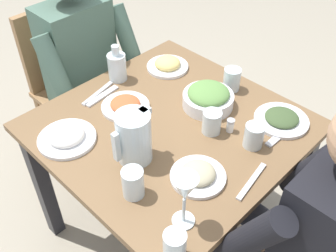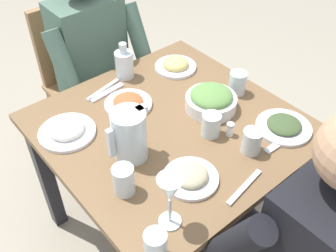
% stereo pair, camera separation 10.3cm
% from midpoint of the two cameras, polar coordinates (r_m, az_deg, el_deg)
% --- Properties ---
extents(ground_plane, '(8.00, 8.00, 0.00)m').
position_cam_midpoint_polar(ground_plane, '(2.03, -1.27, -14.76)').
color(ground_plane, '#9E937F').
extents(dining_table, '(0.91, 0.91, 0.70)m').
position_cam_midpoint_polar(dining_table, '(1.57, -1.59, -2.85)').
color(dining_table, brown).
rests_on(dining_table, ground_plane).
extents(chair_near, '(0.40, 0.40, 0.88)m').
position_cam_midpoint_polar(chair_near, '(2.15, -15.26, 6.45)').
color(chair_near, '#997047').
rests_on(chair_near, ground_plane).
extents(diner_near, '(0.48, 0.53, 1.18)m').
position_cam_midpoint_polar(diner_near, '(1.92, -12.65, 7.62)').
color(diner_near, '#4C6B5B').
rests_on(diner_near, ground_plane).
extents(diner_far, '(0.48, 0.53, 1.18)m').
position_cam_midpoint_polar(diner_far, '(1.31, 15.76, -13.89)').
color(diner_far, black).
rests_on(diner_far, ground_plane).
extents(water_pitcher, '(0.16, 0.12, 0.19)m').
position_cam_midpoint_polar(water_pitcher, '(1.31, -7.30, -1.75)').
color(water_pitcher, silver).
rests_on(water_pitcher, dining_table).
extents(salad_bowl, '(0.20, 0.20, 0.09)m').
position_cam_midpoint_polar(salad_bowl, '(1.56, 4.02, 4.16)').
color(salad_bowl, white).
rests_on(salad_bowl, dining_table).
extents(plate_dolmas, '(0.21, 0.21, 0.04)m').
position_cam_midpoint_polar(plate_dolmas, '(1.54, 14.47, 0.95)').
color(plate_dolmas, white).
rests_on(plate_dolmas, dining_table).
extents(plate_rice_curry, '(0.19, 0.19, 0.04)m').
position_cam_midpoint_polar(plate_rice_curry, '(1.57, -8.14, 2.99)').
color(plate_rice_curry, white).
rests_on(plate_rice_curry, dining_table).
extents(plate_beans, '(0.19, 0.19, 0.05)m').
position_cam_midpoint_polar(plate_beans, '(1.29, 2.14, -7.20)').
color(plate_beans, white).
rests_on(plate_beans, dining_table).
extents(plate_fries, '(0.19, 0.19, 0.05)m').
position_cam_midpoint_polar(plate_fries, '(1.79, -1.74, 8.93)').
color(plate_fries, white).
rests_on(plate_fries, dining_table).
extents(plate_yoghurt, '(0.21, 0.21, 0.05)m').
position_cam_midpoint_polar(plate_yoghurt, '(1.48, -16.60, -1.56)').
color(plate_yoghurt, white).
rests_on(plate_yoghurt, dining_table).
extents(water_glass_near_left, '(0.07, 0.07, 0.09)m').
position_cam_midpoint_polar(water_glass_near_left, '(1.44, 4.39, 0.52)').
color(water_glass_near_left, silver).
rests_on(water_glass_near_left, dining_table).
extents(water_glass_center, '(0.07, 0.07, 0.09)m').
position_cam_midpoint_polar(water_glass_center, '(1.40, 10.42, -1.49)').
color(water_glass_center, silver).
rests_on(water_glass_center, dining_table).
extents(water_glass_far_left, '(0.07, 0.07, 0.10)m').
position_cam_midpoint_polar(water_glass_far_left, '(1.23, -7.57, -8.35)').
color(water_glass_far_left, silver).
rests_on(water_glass_far_left, dining_table).
extents(water_glass_near_right, '(0.07, 0.07, 0.10)m').
position_cam_midpoint_polar(water_glass_near_right, '(1.66, 7.57, 6.75)').
color(water_glass_near_right, silver).
rests_on(water_glass_near_right, dining_table).
extents(water_glass_far_right, '(0.06, 0.06, 0.11)m').
position_cam_midpoint_polar(water_glass_far_right, '(1.09, -1.85, -17.37)').
color(water_glass_far_right, silver).
rests_on(water_glass_far_right, dining_table).
extents(wine_glass, '(0.08, 0.08, 0.20)m').
position_cam_midpoint_polar(wine_glass, '(1.09, -0.30, -9.64)').
color(wine_glass, silver).
rests_on(wine_glass, dining_table).
extents(oil_carafe, '(0.08, 0.08, 0.16)m').
position_cam_midpoint_polar(oil_carafe, '(1.72, -9.19, 8.36)').
color(oil_carafe, silver).
rests_on(oil_carafe, dining_table).
extents(salt_shaker, '(0.03, 0.03, 0.05)m').
position_cam_midpoint_polar(salt_shaker, '(1.46, 7.12, 0.04)').
color(salt_shaker, white).
rests_on(salt_shaker, dining_table).
extents(fork_near, '(0.17, 0.04, 0.01)m').
position_cam_midpoint_polar(fork_near, '(1.65, -11.40, 4.28)').
color(fork_near, silver).
rests_on(fork_near, dining_table).
extents(knife_near, '(0.19, 0.05, 0.01)m').
position_cam_midpoint_polar(knife_near, '(1.31, 9.93, -8.05)').
color(knife_near, silver).
rests_on(knife_near, dining_table).
extents(fork_far, '(0.17, 0.03, 0.01)m').
position_cam_midpoint_polar(fork_far, '(1.49, 14.35, -1.28)').
color(fork_far, silver).
rests_on(fork_far, dining_table).
extents(knife_far, '(0.18, 0.06, 0.01)m').
position_cam_midpoint_polar(knife_far, '(1.67, -12.00, 4.66)').
color(knife_far, silver).
rests_on(knife_far, dining_table).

